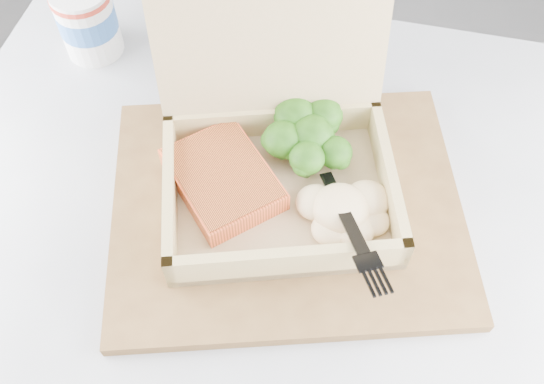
% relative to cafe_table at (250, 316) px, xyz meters
% --- Properties ---
extents(floor, '(4.00, 4.00, 0.00)m').
position_rel_cafe_table_xyz_m(floor, '(0.39, 0.32, -0.52)').
color(floor, gray).
rests_on(floor, ground).
extents(cafe_table, '(0.75, 0.75, 0.71)m').
position_rel_cafe_table_xyz_m(cafe_table, '(0.00, 0.00, 0.00)').
color(cafe_table, black).
rests_on(cafe_table, floor).
extents(serving_tray, '(0.42, 0.37, 0.02)m').
position_rel_cafe_table_xyz_m(serving_tray, '(0.03, 0.05, 0.19)').
color(serving_tray, brown).
rests_on(serving_tray, cafe_table).
extents(takeout_container, '(0.28, 0.27, 0.21)m').
position_rel_cafe_table_xyz_m(takeout_container, '(0.02, 0.09, 0.25)').
color(takeout_container, tan).
rests_on(takeout_container, serving_tray).
extents(salmon_fillet, '(0.14, 0.14, 0.02)m').
position_rel_cafe_table_xyz_m(salmon_fillet, '(-0.03, 0.06, 0.22)').
color(salmon_fillet, '#FC6231').
rests_on(salmon_fillet, takeout_container).
extents(broccoli_pile, '(0.10, 0.10, 0.04)m').
position_rel_cafe_table_xyz_m(broccoli_pile, '(0.05, 0.12, 0.23)').
color(broccoli_pile, '#357F1C').
rests_on(broccoli_pile, takeout_container).
extents(mashed_potatoes, '(0.09, 0.08, 0.03)m').
position_rel_cafe_table_xyz_m(mashed_potatoes, '(0.09, 0.04, 0.22)').
color(mashed_potatoes, beige).
rests_on(mashed_potatoes, takeout_container).
extents(plastic_fork, '(0.08, 0.15, 0.03)m').
position_rel_cafe_table_xyz_m(plastic_fork, '(0.08, 0.05, 0.23)').
color(plastic_fork, black).
rests_on(plastic_fork, mashed_potatoes).
extents(paper_cup, '(0.07, 0.07, 0.09)m').
position_rel_cafe_table_xyz_m(paper_cup, '(-0.24, 0.24, 0.23)').
color(paper_cup, silver).
rests_on(paper_cup, cafe_table).
extents(receipt, '(0.09, 0.13, 0.00)m').
position_rel_cafe_table_xyz_m(receipt, '(0.04, 0.25, 0.18)').
color(receipt, white).
rests_on(receipt, cafe_table).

